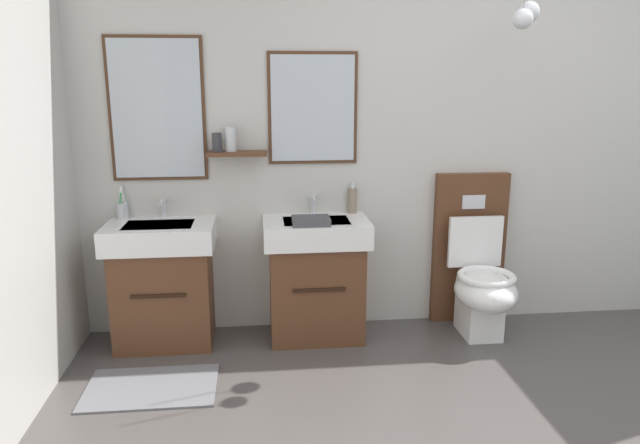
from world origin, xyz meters
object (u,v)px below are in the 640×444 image
at_px(vanity_sink_left, 163,281).
at_px(folded_hand_towel, 311,221).
at_px(vanity_sink_right, 316,276).
at_px(soap_dispenser, 352,200).
at_px(toothbrush_cup, 123,210).
at_px(toilet, 477,274).

height_order(vanity_sink_left, folded_hand_towel, folded_hand_towel).
distance_m(vanity_sink_right, soap_dispenser, 0.53).
xyz_separation_m(toothbrush_cup, soap_dispenser, (1.42, 0.01, 0.03)).
bearing_deg(soap_dispenser, folded_hand_towel, -136.20).
height_order(toothbrush_cup, folded_hand_towel, toothbrush_cup).
relative_size(toothbrush_cup, folded_hand_towel, 0.91).
bearing_deg(toilet, vanity_sink_right, 179.08).
relative_size(vanity_sink_left, toilet, 0.76).
bearing_deg(vanity_sink_right, soap_dispenser, 31.75).
relative_size(vanity_sink_right, toothbrush_cup, 3.79).
xyz_separation_m(vanity_sink_left, toilet, (1.96, -0.02, -0.02)).
distance_m(toothbrush_cup, soap_dispenser, 1.42).
bearing_deg(toothbrush_cup, soap_dispenser, 0.40).
distance_m(toilet, toothbrush_cup, 2.25).
bearing_deg(toilet, toothbrush_cup, 175.82).
relative_size(toilet, toothbrush_cup, 5.00).
xyz_separation_m(vanity_sink_left, soap_dispenser, (1.18, 0.15, 0.44)).
height_order(toilet, toothbrush_cup, toilet).
bearing_deg(toilet, folded_hand_towel, -174.33).
height_order(soap_dispenser, folded_hand_towel, soap_dispenser).
distance_m(toilet, folded_hand_towel, 1.15).
bearing_deg(toothbrush_cup, vanity_sink_right, -7.04).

